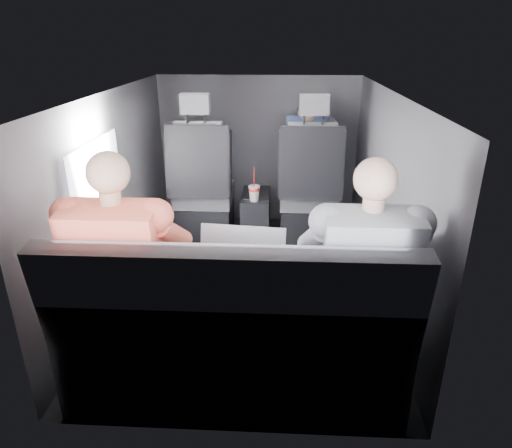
# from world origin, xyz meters

# --- Properties ---
(floor) EXTENTS (2.60, 2.60, 0.00)m
(floor) POSITION_xyz_m (0.00, 0.00, 0.00)
(floor) COLOR black
(floor) RESTS_ON ground
(ceiling) EXTENTS (2.60, 2.60, 0.00)m
(ceiling) POSITION_xyz_m (0.00, 0.00, 1.35)
(ceiling) COLOR #B2B2AD
(ceiling) RESTS_ON panel_back
(panel_left) EXTENTS (0.02, 2.60, 1.35)m
(panel_left) POSITION_xyz_m (-0.90, 0.00, 0.68)
(panel_left) COLOR #56565B
(panel_left) RESTS_ON floor
(panel_right) EXTENTS (0.02, 2.60, 1.35)m
(panel_right) POSITION_xyz_m (0.90, 0.00, 0.68)
(panel_right) COLOR #56565B
(panel_right) RESTS_ON floor
(panel_front) EXTENTS (1.80, 0.02, 1.35)m
(panel_front) POSITION_xyz_m (0.00, 1.30, 0.68)
(panel_front) COLOR #56565B
(panel_front) RESTS_ON floor
(panel_back) EXTENTS (1.80, 0.02, 1.35)m
(panel_back) POSITION_xyz_m (0.00, -1.30, 0.68)
(panel_back) COLOR #56565B
(panel_back) RESTS_ON floor
(side_window) EXTENTS (0.02, 0.75, 0.42)m
(side_window) POSITION_xyz_m (-0.88, -0.30, 0.90)
(side_window) COLOR white
(side_window) RESTS_ON panel_left
(seatbelt) EXTENTS (0.35, 0.11, 0.59)m
(seatbelt) POSITION_xyz_m (0.45, 0.67, 0.80)
(seatbelt) COLOR black
(seatbelt) RESTS_ON front_seat_right
(front_seat_left) EXTENTS (0.52, 0.58, 1.26)m
(front_seat_left) POSITION_xyz_m (-0.45, 0.84, 0.40)
(front_seat_left) COLOR black
(front_seat_left) RESTS_ON floor
(front_seat_right) EXTENTS (0.52, 0.58, 1.26)m
(front_seat_right) POSITION_xyz_m (0.45, 0.84, 0.40)
(front_seat_right) COLOR black
(front_seat_right) RESTS_ON floor
(center_console) EXTENTS (0.24, 0.48, 0.41)m
(center_console) POSITION_xyz_m (0.00, 0.88, 0.20)
(center_console) COLOR black
(center_console) RESTS_ON floor
(rear_bench) EXTENTS (1.60, 0.57, 0.92)m
(rear_bench) POSITION_xyz_m (0.00, -1.06, 0.31)
(rear_bench) COLOR #59595E
(rear_bench) RESTS_ON floor
(soda_cup) EXTENTS (0.09, 0.09, 0.28)m
(soda_cup) POSITION_xyz_m (-0.00, 0.71, 0.47)
(soda_cup) COLOR white
(soda_cup) RESTS_ON center_console
(laptop_white) EXTENTS (0.42, 0.44, 0.26)m
(laptop_white) POSITION_xyz_m (-0.55, -0.82, 0.64)
(laptop_white) COLOR white
(laptop_white) RESTS_ON passenger_rear_left
(laptop_silver) EXTENTS (0.42, 0.39, 0.28)m
(laptop_silver) POSITION_xyz_m (0.03, -0.84, 0.64)
(laptop_silver) COLOR #B4B4B9
(laptop_silver) RESTS_ON rear_bench
(laptop_black) EXTENTS (0.40, 0.43, 0.23)m
(laptop_black) POSITION_xyz_m (0.55, -0.75, 0.63)
(laptop_black) COLOR black
(laptop_black) RESTS_ON passenger_rear_right
(passenger_rear_left) EXTENTS (0.51, 0.63, 1.24)m
(passenger_rear_left) POSITION_xyz_m (-0.51, -0.97, 0.64)
(passenger_rear_left) COLOR #2E2F33
(passenger_rear_left) RESTS_ON rear_bench
(passenger_rear_right) EXTENTS (0.51, 0.62, 1.23)m
(passenger_rear_right) POSITION_xyz_m (0.59, -0.97, 0.63)
(passenger_rear_right) COLOR navy
(passenger_rear_right) RESTS_ON rear_bench
(passenger_front_right) EXTENTS (0.37, 0.37, 0.71)m
(passenger_front_right) POSITION_xyz_m (0.43, 1.10, 0.74)
(passenger_front_right) COLOR navy
(passenger_front_right) RESTS_ON front_seat_right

